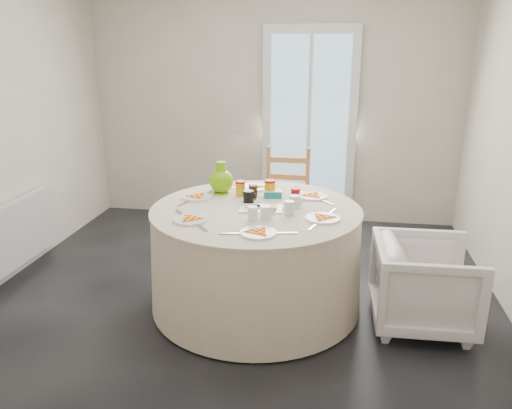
# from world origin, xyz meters

# --- Properties ---
(floor) EXTENTS (4.00, 4.00, 0.00)m
(floor) POSITION_xyz_m (0.00, 0.00, 0.00)
(floor) COLOR black
(floor) RESTS_ON ground
(wall_back) EXTENTS (4.00, 0.02, 2.60)m
(wall_back) POSITION_xyz_m (0.00, 2.00, 1.30)
(wall_back) COLOR #BCB5A3
(wall_back) RESTS_ON floor
(glass_door) EXTENTS (1.00, 0.08, 2.10)m
(glass_door) POSITION_xyz_m (0.40, 1.95, 1.05)
(glass_door) COLOR silver
(glass_door) RESTS_ON floor
(radiator) EXTENTS (0.07, 1.00, 0.55)m
(radiator) POSITION_xyz_m (-1.94, 0.20, 0.38)
(radiator) COLOR silver
(radiator) RESTS_ON floor
(table) EXTENTS (1.57, 1.57, 0.80)m
(table) POSITION_xyz_m (0.14, -0.04, 0.38)
(table) COLOR beige
(table) RESTS_ON floor
(wooden_chair) EXTENTS (0.45, 0.43, 0.99)m
(wooden_chair) POSITION_xyz_m (0.24, 1.04, 0.47)
(wooden_chair) COLOR #B88A43
(wooden_chair) RESTS_ON floor
(armchair) EXTENTS (0.65, 0.69, 0.69)m
(armchair) POSITION_xyz_m (1.35, -0.15, 0.39)
(armchair) COLOR silver
(armchair) RESTS_ON floor
(place_settings) EXTENTS (1.48, 1.48, 0.02)m
(place_settings) POSITION_xyz_m (0.14, -0.04, 0.77)
(place_settings) COLOR silver
(place_settings) RESTS_ON table
(jar_cluster) EXTENTS (0.55, 0.37, 0.15)m
(jar_cluster) POSITION_xyz_m (0.18, 0.19, 0.82)
(jar_cluster) COLOR brown
(jar_cluster) RESTS_ON table
(butter_tub) EXTENTS (0.16, 0.12, 0.06)m
(butter_tub) POSITION_xyz_m (0.23, 0.25, 0.79)
(butter_tub) COLOR #0F7A94
(butter_tub) RESTS_ON table
(green_pitcher) EXTENTS (0.23, 0.23, 0.25)m
(green_pitcher) POSITION_xyz_m (-0.19, 0.30, 0.87)
(green_pitcher) COLOR #6DB408
(green_pitcher) RESTS_ON table
(cheese_platter) EXTENTS (0.32, 0.22, 0.04)m
(cheese_platter) POSITION_xyz_m (0.18, -0.07, 0.77)
(cheese_platter) COLOR beige
(cheese_platter) RESTS_ON table
(mugs_glasses) EXTENTS (0.71, 0.71, 0.11)m
(mugs_glasses) POSITION_xyz_m (0.24, -0.03, 0.81)
(mugs_glasses) COLOR #999291
(mugs_glasses) RESTS_ON table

